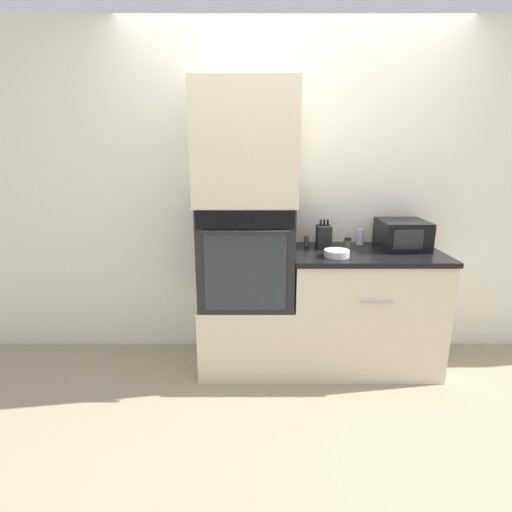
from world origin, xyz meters
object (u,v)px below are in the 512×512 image
(bowl, at_px, (336,253))
(microwave, at_px, (402,234))
(knife_block, at_px, (323,237))
(condiment_jar_mid, at_px, (360,237))
(wall_oven, at_px, (246,253))
(condiment_jar_far, at_px, (306,241))
(condiment_jar_near, at_px, (347,243))

(bowl, bearing_deg, microwave, 25.60)
(knife_block, relative_size, condiment_jar_mid, 1.77)
(wall_oven, relative_size, condiment_jar_far, 8.88)
(wall_oven, relative_size, bowl, 4.08)
(bowl, distance_m, condiment_jar_near, 0.27)
(condiment_jar_near, height_order, condiment_jar_far, condiment_jar_near)
(condiment_jar_far, bearing_deg, condiment_jar_near, -16.27)
(wall_oven, distance_m, condiment_jar_mid, 0.90)
(condiment_jar_near, xyz_separation_m, condiment_jar_far, (-0.29, 0.09, -0.00))
(wall_oven, relative_size, condiment_jar_mid, 5.89)
(wall_oven, bearing_deg, condiment_jar_mid, 14.55)
(knife_block, xyz_separation_m, condiment_jar_near, (0.18, -0.02, -0.05))
(wall_oven, bearing_deg, knife_block, 11.77)
(microwave, xyz_separation_m, condiment_jar_far, (-0.69, 0.07, -0.06))
(condiment_jar_near, bearing_deg, microwave, 1.58)
(condiment_jar_far, bearing_deg, bowl, -63.15)
(microwave, distance_m, condiment_jar_near, 0.41)
(knife_block, xyz_separation_m, condiment_jar_far, (-0.12, 0.07, -0.05))
(knife_block, bearing_deg, microwave, -0.73)
(microwave, bearing_deg, bowl, -154.40)
(knife_block, distance_m, condiment_jar_mid, 0.32)
(condiment_jar_mid, bearing_deg, bowl, -124.16)
(microwave, bearing_deg, condiment_jar_mid, 157.82)
(wall_oven, height_order, condiment_jar_near, wall_oven)
(bowl, xyz_separation_m, condiment_jar_far, (-0.17, 0.33, 0.01))
(condiment_jar_mid, relative_size, condiment_jar_far, 1.51)
(condiment_jar_far, bearing_deg, knife_block, -29.87)
(bowl, bearing_deg, condiment_jar_far, 116.85)
(wall_oven, bearing_deg, condiment_jar_far, 22.32)
(bowl, bearing_deg, knife_block, 100.64)
(wall_oven, relative_size, microwave, 1.97)
(microwave, relative_size, condiment_jar_mid, 2.99)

